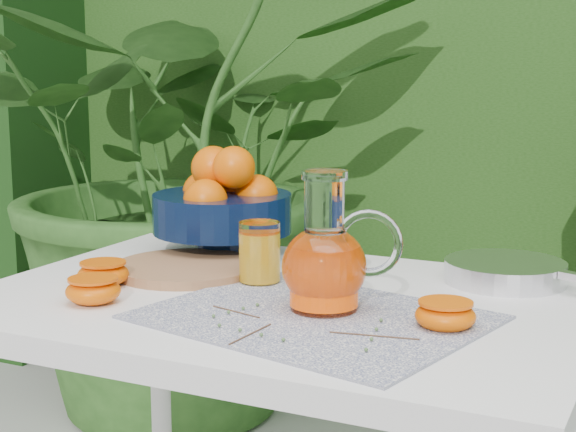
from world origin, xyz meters
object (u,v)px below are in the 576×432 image
at_px(white_table, 283,343).
at_px(cutting_board, 187,268).
at_px(saute_pan, 507,271).
at_px(juice_pitcher, 326,262).
at_px(fruit_bowl, 223,204).

height_order(white_table, cutting_board, cutting_board).
relative_size(cutting_board, saute_pan, 0.70).
xyz_separation_m(white_table, juice_pitcher, (0.10, -0.06, 0.16)).
height_order(white_table, fruit_bowl, fruit_bowl).
height_order(white_table, juice_pitcher, juice_pitcher).
bearing_deg(saute_pan, white_table, -142.02).
xyz_separation_m(juice_pitcher, saute_pan, (0.21, 0.30, -0.06)).
relative_size(fruit_bowl, juice_pitcher, 1.31).
relative_size(white_table, saute_pan, 2.61).
height_order(juice_pitcher, saute_pan, juice_pitcher).
relative_size(fruit_bowl, saute_pan, 0.73).
relative_size(cutting_board, juice_pitcher, 1.24).
xyz_separation_m(fruit_bowl, juice_pitcher, (0.35, -0.30, -0.02)).
distance_m(fruit_bowl, juice_pitcher, 0.46).
relative_size(white_table, cutting_board, 3.75).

